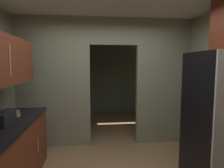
% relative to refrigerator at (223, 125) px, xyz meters
% --- Properties ---
extents(kitchen_partition, '(3.60, 0.12, 2.65)m').
position_rel_refrigerator_xyz_m(kitchen_partition, '(-1.41, 1.77, 0.47)').
color(kitchen_partition, gray).
rests_on(kitchen_partition, ground).
extents(adjoining_room_shell, '(3.60, 2.74, 2.65)m').
position_rel_refrigerator_xyz_m(adjoining_room_shell, '(-1.37, 3.65, 0.40)').
color(adjoining_room_shell, slate).
rests_on(adjoining_room_shell, ground).
extents(refrigerator, '(0.78, 0.79, 1.85)m').
position_rel_refrigerator_xyz_m(refrigerator, '(0.00, 0.00, 0.00)').
color(refrigerator, black).
rests_on(refrigerator, ground).
extents(lower_cabinet_run, '(0.69, 2.09, 0.93)m').
position_rel_refrigerator_xyz_m(lower_cabinet_run, '(-2.82, 0.22, -0.46)').
color(lower_cabinet_run, maroon).
rests_on(lower_cabinet_run, ground).
extents(boombox, '(0.20, 0.37, 0.19)m').
position_rel_refrigerator_xyz_m(boombox, '(-2.80, 0.29, 0.09)').
color(boombox, black).
rests_on(boombox, lower_cabinet_run).
extents(book_stack, '(0.13, 0.15, 0.08)m').
position_rel_refrigerator_xyz_m(book_stack, '(-2.80, 0.68, 0.05)').
color(book_stack, beige).
rests_on(book_stack, lower_cabinet_run).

